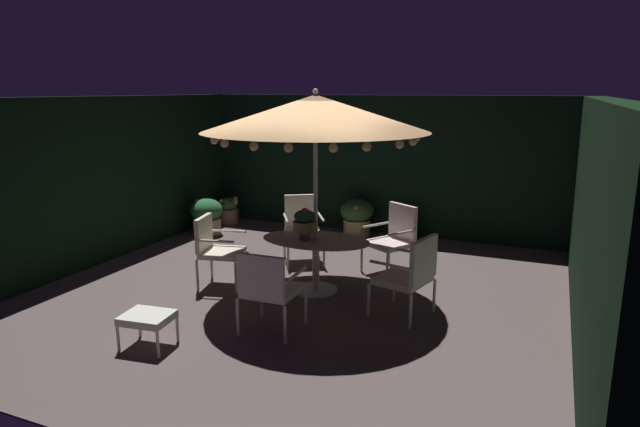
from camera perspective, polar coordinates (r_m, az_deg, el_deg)
name	(u,v)px	position (r m, az deg, el deg)	size (l,w,h in m)	color
ground_plane	(302,290)	(7.46, -1.93, -7.95)	(7.24, 7.19, 0.02)	#574947
hedge_backdrop_rear	(380,165)	(10.29, 6.22, 5.09)	(7.24, 0.30, 2.53)	black
hedge_backdrop_left	(97,180)	(9.13, -22.17, 3.24)	(0.30, 7.19, 2.53)	black
hedge_backdrop_right	(599,222)	(6.48, 27.02, -0.80)	(0.30, 7.19, 2.53)	black
patio_dining_table	(316,251)	(7.21, -0.45, -3.96)	(1.47, 0.96, 0.73)	beige
patio_umbrella	(315,114)	(6.91, -0.47, 10.36)	(2.87, 2.87, 2.64)	silver
centerpiece_planter	(305,222)	(7.06, -1.59, -0.87)	(0.31, 0.31, 0.42)	#81654F
patio_chair_north	(303,225)	(8.54, -1.82, -1.17)	(0.82, 0.83, 1.02)	silver
patio_chair_northeast	(215,246)	(7.57, -10.84, -3.31)	(0.68, 0.67, 0.96)	silver
patio_chair_east	(268,286)	(6.01, -5.42, -7.48)	(0.62, 0.61, 0.95)	beige
patio_chair_southeast	(411,272)	(6.50, 9.44, -6.00)	(0.71, 0.76, 0.98)	silver
patio_chair_south	(394,235)	(8.05, 7.76, -2.23)	(0.80, 0.79, 1.00)	silver
ottoman_footrest	(147,319)	(6.05, -17.54, -10.40)	(0.54, 0.47, 0.36)	silver
potted_plant_left_near	(357,215)	(10.10, 3.86, -0.21)	(0.62, 0.62, 0.68)	tan
potted_plant_right_far	(228,210)	(11.13, -9.51, 0.33)	(0.41, 0.41, 0.53)	#826144
potted_plant_back_right	(207,215)	(10.35, -11.72, -0.19)	(0.59, 0.59, 0.67)	tan
potted_plant_right_near	(407,222)	(9.91, 9.01, -0.89)	(0.36, 0.36, 0.59)	#A05D4D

